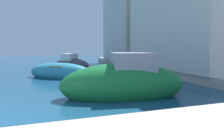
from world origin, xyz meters
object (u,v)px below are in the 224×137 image
moored_boat_0 (60,72)px  waterfront_building_annex (140,19)px  moored_boat_5 (124,83)px  moored_boat_7 (71,64)px  waterfront_building_far (140,21)px  quayside_tree (163,31)px  waterfront_building_main (197,8)px

moored_boat_0 → waterfront_building_annex: bearing=76.8°
moored_boat_5 → moored_boat_7: bearing=-79.0°
moored_boat_7 → waterfront_building_annex: waterfront_building_annex is taller
waterfront_building_far → quayside_tree: 4.51m
moored_boat_7 → waterfront_building_annex: (7.96, 2.16, 4.55)m
waterfront_building_annex → waterfront_building_main: bearing=-90.0°
waterfront_building_main → moored_boat_0: bearing=172.8°
waterfront_building_main → waterfront_building_annex: bearing=90.0°
waterfront_building_main → waterfront_building_annex: 9.04m
waterfront_building_annex → moored_boat_0: bearing=-141.0°
moored_boat_7 → waterfront_building_annex: 9.42m
moored_boat_5 → moored_boat_0: bearing=-63.7°
waterfront_building_main → waterfront_building_annex: (0.00, 9.03, 0.19)m
moored_boat_7 → waterfront_building_main: size_ratio=0.40×
moored_boat_5 → waterfront_building_annex: waterfront_building_annex is taller
moored_boat_7 → waterfront_building_far: size_ratio=0.45×
waterfront_building_main → quayside_tree: size_ratio=2.30×
moored_boat_0 → moored_boat_5: (1.79, -6.35, 0.22)m
moored_boat_0 → moored_boat_7: 5.90m
moored_boat_7 → waterfront_building_main: (7.96, -6.87, 4.36)m
moored_boat_5 → waterfront_building_annex: (7.86, 14.17, 4.39)m
waterfront_building_main → quayside_tree: waterfront_building_main is taller
moored_boat_5 → moored_boat_7: size_ratio=1.35×
moored_boat_0 → waterfront_building_far: bearing=77.1°
moored_boat_5 → moored_boat_7: moored_boat_5 is taller
moored_boat_5 → waterfront_building_main: bearing=-136.3°
moored_boat_7 → waterfront_building_main: waterfront_building_main is taller
waterfront_building_annex → waterfront_building_far: 0.18m
quayside_tree → waterfront_building_main: bearing=-93.7°
waterfront_building_far → quayside_tree: size_ratio=2.03×
waterfront_building_far → quayside_tree: (0.31, -4.29, -1.36)m
waterfront_building_main → moored_boat_7: bearing=139.2°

